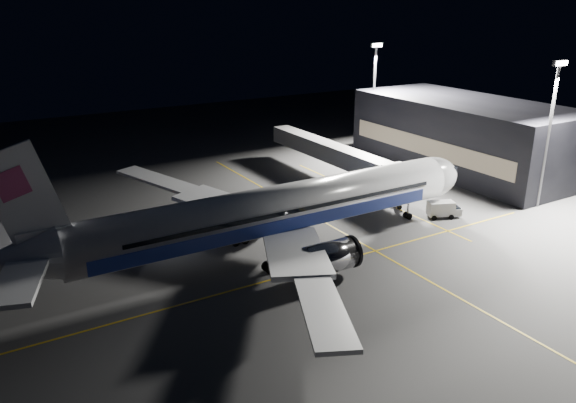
% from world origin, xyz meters
% --- Properties ---
extents(ground, '(200.00, 200.00, 0.00)m').
position_xyz_m(ground, '(0.00, 0.00, 0.00)').
color(ground, '#4C4C4F').
rests_on(ground, ground).
extents(guide_line_main, '(0.25, 80.00, 0.01)m').
position_xyz_m(guide_line_main, '(10.00, 0.00, 0.01)').
color(guide_line_main, gold).
rests_on(guide_line_main, ground).
extents(guide_line_cross, '(70.00, 0.25, 0.01)m').
position_xyz_m(guide_line_cross, '(0.00, -6.00, 0.01)').
color(guide_line_cross, gold).
rests_on(guide_line_cross, ground).
extents(guide_line_side, '(0.25, 40.00, 0.01)m').
position_xyz_m(guide_line_side, '(22.00, 10.00, 0.01)').
color(guide_line_side, gold).
rests_on(guide_line_side, ground).
extents(airliner, '(61.48, 54.22, 16.64)m').
position_xyz_m(airliner, '(-1.08, 0.00, 5.16)').
color(airliner, silver).
rests_on(airliner, ground).
extents(terminal, '(18.12, 40.00, 12.00)m').
position_xyz_m(terminal, '(45.98, 14.00, 6.00)').
color(terminal, black).
rests_on(terminal, ground).
extents(jet_bridge, '(3.60, 34.40, 6.30)m').
position_xyz_m(jet_bridge, '(22.00, 18.06, 4.58)').
color(jet_bridge, '#B2B2B7').
rests_on(jet_bridge, ground).
extents(floodlight_mast_north, '(2.40, 0.68, 20.70)m').
position_xyz_m(floodlight_mast_north, '(40.00, 31.99, 12.37)').
color(floodlight_mast_north, '#59595E').
rests_on(floodlight_mast_north, ground).
extents(floodlight_mast_south, '(2.40, 0.67, 20.70)m').
position_xyz_m(floodlight_mast_south, '(40.00, -6.01, 12.37)').
color(floodlight_mast_south, '#59595E').
rests_on(floodlight_mast_south, ground).
extents(service_truck, '(4.86, 3.39, 2.32)m').
position_xyz_m(service_truck, '(25.01, -2.16, 1.24)').
color(service_truck, silver).
rests_on(service_truck, ground).
extents(baggage_tug, '(2.95, 2.50, 1.94)m').
position_xyz_m(baggage_tug, '(-9.75, 12.27, 0.90)').
color(baggage_tug, black).
rests_on(baggage_tug, ground).
extents(safety_cone_a, '(0.35, 0.35, 0.52)m').
position_xyz_m(safety_cone_a, '(-2.18, 6.83, 0.26)').
color(safety_cone_a, '#E95309').
rests_on(safety_cone_a, ground).
extents(safety_cone_b, '(0.44, 0.44, 0.66)m').
position_xyz_m(safety_cone_b, '(6.00, 4.00, 0.33)').
color(safety_cone_b, '#E95309').
rests_on(safety_cone_b, ground).
extents(safety_cone_c, '(0.45, 0.45, 0.67)m').
position_xyz_m(safety_cone_c, '(-4.33, 8.48, 0.33)').
color(safety_cone_c, '#E95309').
rests_on(safety_cone_c, ground).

